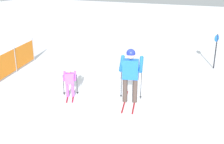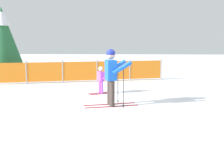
# 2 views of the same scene
# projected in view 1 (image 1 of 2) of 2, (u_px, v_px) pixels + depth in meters

# --- Properties ---
(ground_plane) EXTENTS (60.00, 60.00, 0.00)m
(ground_plane) POSITION_uv_depth(u_px,v_px,m) (131.00, 103.00, 8.68)
(ground_plane) COLOR white
(skier_adult) EXTENTS (1.64, 0.89, 1.71)m
(skier_adult) POSITION_uv_depth(u_px,v_px,m) (131.00, 71.00, 8.44)
(skier_adult) COLOR maroon
(skier_adult) RESTS_ON ground_plane
(skier_child) EXTENTS (0.93, 0.66, 1.00)m
(skier_child) POSITION_uv_depth(u_px,v_px,m) (70.00, 80.00, 8.95)
(skier_child) COLOR maroon
(skier_child) RESTS_ON ground_plane
(trail_marker) EXTENTS (0.25, 0.16, 1.46)m
(trail_marker) POSITION_uv_depth(u_px,v_px,m) (216.00, 48.00, 11.58)
(trail_marker) COLOR black
(trail_marker) RESTS_ON ground_plane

